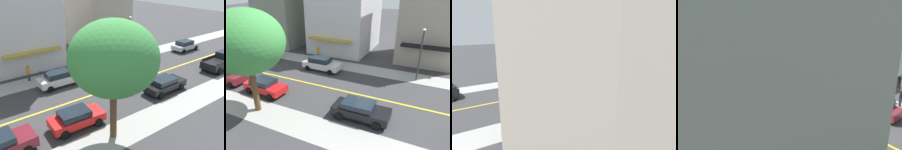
# 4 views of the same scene
# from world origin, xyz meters

# --- Properties ---
(ground_plane) EXTENTS (140.00, 140.00, 0.00)m
(ground_plane) POSITION_xyz_m (0.00, 0.00, 0.00)
(ground_plane) COLOR #38383A
(sidewalk_right) EXTENTS (2.84, 126.00, 0.01)m
(sidewalk_right) POSITION_xyz_m (6.30, 0.00, 0.00)
(sidewalk_right) COLOR #9E9E99
(sidewalk_right) RESTS_ON ground
(road_centerline_stripe) EXTENTS (0.20, 126.00, 0.00)m
(road_centerline_stripe) POSITION_xyz_m (0.00, 0.00, 0.00)
(road_centerline_stripe) COLOR yellow
(road_centerline_stripe) RESTS_ON ground
(corner_shop_building) EXTENTS (11.80, 7.35, 14.62)m
(corner_shop_building) POSITION_xyz_m (-13.65, -2.74, 7.33)
(corner_shop_building) COLOR gray
(corner_shop_building) RESTS_ON ground
(street_tree_left_near) EXTENTS (5.82, 5.82, 8.43)m
(street_tree_left_near) POSITION_xyz_m (6.16, 8.35, 5.94)
(street_tree_left_near) COLOR brown
(street_tree_left_near) RESTS_ON ground
(parking_meter) EXTENTS (0.12, 0.18, 1.36)m
(parking_meter) POSITION_xyz_m (-5.49, 7.46, 0.89)
(parking_meter) COLOR #4C4C51
(parking_meter) RESTS_ON ground
(street_lamp) EXTENTS (0.70, 0.36, 5.75)m
(street_lamp) POSITION_xyz_m (-5.73, 19.87, 3.61)
(street_lamp) COLOR #38383D
(street_lamp) RESTS_ON ground
(red_sedan_right_curb) EXTENTS (2.20, 4.28, 1.43)m
(red_sedan_right_curb) POSITION_xyz_m (3.57, 6.79, 0.76)
(red_sedan_right_curb) COLOR red
(red_sedan_right_curb) RESTS_ON ground
(gold_sedan_left_curb) EXTENTS (2.09, 4.34, 1.60)m
(gold_sedan_left_curb) POSITION_xyz_m (-3.71, -0.25, 0.83)
(gold_sedan_left_curb) COLOR #B29338
(gold_sedan_left_curb) RESTS_ON ground
(maroon_sedan_right_curb) EXTENTS (2.27, 4.77, 1.55)m
(maroon_sedan_right_curb) POSITION_xyz_m (3.55, 1.13, 0.82)
(maroon_sedan_right_curb) COLOR maroon
(maroon_sedan_right_curb) RESTS_ON ground
(white_sedan_left_curb) EXTENTS (1.95, 4.68, 1.60)m
(white_sedan_left_curb) POSITION_xyz_m (-3.78, 8.92, 0.83)
(white_sedan_left_curb) COLOR silver
(white_sedan_left_curb) RESTS_ON ground
(black_sedan_right_curb) EXTENTS (2.18, 4.56, 1.43)m
(black_sedan_right_curb) POSITION_xyz_m (3.51, 16.65, 0.76)
(black_sedan_right_curb) COLOR black
(black_sedan_right_curb) RESTS_ON ground
(silver_sedan_left_curb) EXTENTS (2.08, 4.41, 1.52)m
(silver_sedan_left_curb) POSITION_xyz_m (-3.73, 29.33, 0.79)
(silver_sedan_left_curb) COLOR #B7BABF
(silver_sedan_left_curb) RESTS_ON ground
(black_pickup_truck) EXTENTS (2.45, 5.97, 1.91)m
(black_pickup_truck) POSITION_xyz_m (3.52, 27.06, 0.95)
(black_pickup_truck) COLOR black
(black_pickup_truck) RESTS_ON ground
(pedestrian_orange_shirt) EXTENTS (0.40, 0.40, 1.80)m
(pedestrian_orange_shirt) POSITION_xyz_m (-6.87, 6.64, 0.94)
(pedestrian_orange_shirt) COLOR #33384C
(pedestrian_orange_shirt) RESTS_ON ground
(pedestrian_black_shirt) EXTENTS (0.33, 0.33, 1.87)m
(pedestrian_black_shirt) POSITION_xyz_m (6.81, 0.46, 1.00)
(pedestrian_black_shirt) COLOR black
(pedestrian_black_shirt) RESTS_ON ground
(small_dog) EXTENTS (0.62, 0.36, 0.46)m
(small_dog) POSITION_xyz_m (6.89, 1.08, 0.31)
(small_dog) COLOR black
(small_dog) RESTS_ON ground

